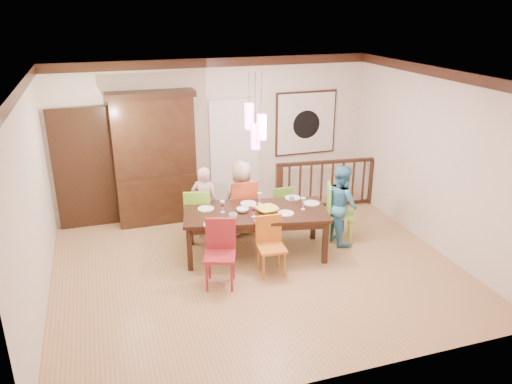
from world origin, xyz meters
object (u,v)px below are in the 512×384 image
object	(u,v)px
dining_table	(255,215)
china_hutch	(155,159)
person_far_left	(205,203)
person_far_mid	(242,198)
chair_end_right	(341,209)
balustrade	(327,183)
person_end_right	(341,204)
chair_far_left	(198,211)

from	to	relation	value
dining_table	china_hutch	bearing A→B (deg)	137.76
person_far_left	person_far_mid	world-z (taller)	person_far_mid
chair_end_right	balustrade	bearing A→B (deg)	5.70
dining_table	chair_end_right	bearing A→B (deg)	13.03
chair_end_right	balustrade	size ratio (longest dim) A/B	0.48
person_end_right	person_far_mid	bearing A→B (deg)	56.61
person_far_left	chair_end_right	bearing A→B (deg)	-170.89
dining_table	chair_end_right	xyz separation A→B (m)	(1.52, 0.04, -0.10)
balustrade	person_far_mid	bearing A→B (deg)	-155.65
dining_table	chair_end_right	world-z (taller)	chair_end_right
china_hutch	person_far_mid	world-z (taller)	china_hutch
chair_end_right	person_far_left	distance (m)	2.29
chair_far_left	person_end_right	world-z (taller)	person_end_right
chair_end_right	balustrade	xyz separation A→B (m)	(0.42, 1.42, -0.07)
person_end_right	chair_end_right	bearing A→B (deg)	-27.90
chair_end_right	person_far_left	xyz separation A→B (m)	(-2.15, 0.79, 0.07)
china_hutch	person_far_left	size ratio (longest dim) A/B	1.88
china_hutch	person_far_mid	xyz separation A→B (m)	(1.33, -0.98, -0.54)
person_far_left	person_far_mid	distance (m)	0.65
balustrade	chair_far_left	bearing A→B (deg)	-159.05
chair_far_left	balustrade	size ratio (longest dim) A/B	0.47
dining_table	chair_far_left	bearing A→B (deg)	148.32
chair_end_right	person_far_mid	distance (m)	1.69
person_end_right	dining_table	bearing A→B (deg)	85.40
balustrade	person_far_left	xyz separation A→B (m)	(-2.57, -0.63, 0.14)
person_end_right	person_far_left	bearing A→B (deg)	64.31
person_far_left	balustrade	bearing A→B (deg)	-137.09
dining_table	chair_far_left	size ratio (longest dim) A/B	2.49
balustrade	person_far_left	size ratio (longest dim) A/B	1.61
dining_table	person_far_mid	bearing A→B (deg)	100.59
dining_table	person_far_left	size ratio (longest dim) A/B	1.87
chair_far_left	person_end_right	size ratio (longest dim) A/B	0.72
china_hutch	balustrade	bearing A→B (deg)	-6.08
china_hutch	chair_far_left	bearing A→B (deg)	-63.29
chair_far_left	person_far_left	size ratio (longest dim) A/B	0.75
balustrade	person_far_left	bearing A→B (deg)	-160.25
person_far_left	china_hutch	bearing A→B (deg)	-25.98
chair_far_left	person_far_mid	world-z (taller)	person_far_mid
person_end_right	chair_far_left	bearing A→B (deg)	67.62
chair_far_left	person_end_right	distance (m)	2.39
person_far_left	dining_table	bearing A→B (deg)	156.84
chair_far_left	china_hutch	size ratio (longest dim) A/B	0.40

